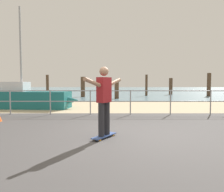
# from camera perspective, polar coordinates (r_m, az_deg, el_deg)

# --- Properties ---
(ground_plane) EXTENTS (24.00, 10.00, 0.04)m
(ground_plane) POSITION_cam_1_polar(r_m,az_deg,el_deg) (4.58, 2.98, -13.66)
(ground_plane) COLOR #474444
(ground_plane) RESTS_ON ground
(beach_strip) EXTENTS (24.00, 6.00, 0.04)m
(beach_strip) POSITION_cam_1_polar(r_m,az_deg,el_deg) (12.45, 0.92, -2.72)
(beach_strip) COLOR tan
(beach_strip) RESTS_ON ground
(sea_surface) EXTENTS (72.00, 50.00, 0.04)m
(sea_surface) POSITION_cam_1_polar(r_m,az_deg,el_deg) (40.39, 0.13, 1.60)
(sea_surface) COLOR slate
(sea_surface) RESTS_ON ground
(railing_fence) EXTENTS (11.77, 0.05, 1.05)m
(railing_fence) POSITION_cam_1_polar(r_m,az_deg,el_deg) (9.00, -0.66, -0.64)
(railing_fence) COLOR gray
(railing_fence) RESTS_ON ground
(sailboat) EXTENTS (5.03, 1.78, 5.27)m
(sailboat) POSITION_cam_1_polar(r_m,az_deg,el_deg) (12.12, -21.00, -0.64)
(sailboat) COLOR #19666B
(sailboat) RESTS_ON ground
(skateboard) EXTENTS (0.60, 0.78, 0.08)m
(skateboard) POSITION_cam_1_polar(r_m,az_deg,el_deg) (5.31, -2.31, -10.48)
(skateboard) COLOR #334C8C
(skateboard) RESTS_ON ground
(skateboarder) EXTENTS (0.86, 1.26, 1.65)m
(skateboarder) POSITION_cam_1_polar(r_m,az_deg,el_deg) (5.17, -2.34, -0.21)
(skateboarder) COLOR #26262B
(skateboarder) RESTS_ON skateboard
(groyne_post_0) EXTENTS (0.26, 0.26, 2.07)m
(groyne_post_0) POSITION_cam_1_polar(r_m,az_deg,el_deg) (20.55, -16.88, 2.48)
(groyne_post_0) COLOR #513826
(groyne_post_0) RESTS_ON ground
(groyne_post_1) EXTENTS (0.40, 0.40, 1.91)m
(groyne_post_1) POSITION_cam_1_polar(r_m,az_deg,el_deg) (20.51, -7.92, 2.37)
(groyne_post_1) COLOR #513826
(groyne_post_1) RESTS_ON ground
(groyne_post_2) EXTENTS (0.36, 0.36, 1.42)m
(groyne_post_2) POSITION_cam_1_polar(r_m,az_deg,el_deg) (18.14, 1.02, 1.49)
(groyne_post_2) COLOR #513826
(groyne_post_2) RESTS_ON ground
(groyne_post_3) EXTENTS (0.24, 0.24, 2.19)m
(groyne_post_3) POSITION_cam_1_polar(r_m,az_deg,el_deg) (22.44, 8.84, 2.81)
(groyne_post_3) COLOR #513826
(groyne_post_3) RESTS_ON ground
(groyne_post_4) EXTENTS (0.40, 0.40, 1.89)m
(groyne_post_4) POSITION_cam_1_polar(r_m,az_deg,el_deg) (25.41, 15.01, 2.48)
(groyne_post_4) COLOR #513826
(groyne_post_4) RESTS_ON ground
(groyne_post_5) EXTENTS (0.39, 0.39, 2.34)m
(groyne_post_5) POSITION_cam_1_polar(r_m,az_deg,el_deg) (23.96, 23.97, 2.78)
(groyne_post_5) COLOR #513826
(groyne_post_5) RESTS_ON ground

